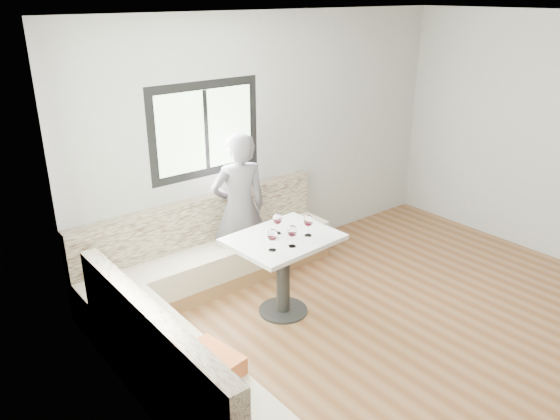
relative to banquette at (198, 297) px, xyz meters
name	(u,v)px	position (x,y,z in m)	size (l,w,h in m)	color
room	(449,199)	(1.51, -1.54, 1.08)	(5.01, 5.01, 2.81)	brown
banquette	(198,297)	(0.00, 0.00, 0.00)	(2.90, 2.80, 0.95)	olive
table	(283,256)	(0.80, -0.28, 0.28)	(1.05, 0.84, 0.82)	black
person	(239,209)	(0.86, 0.54, 0.50)	(0.61, 0.40, 1.66)	#4E484E
olive_ramekin	(271,235)	(0.70, -0.21, 0.51)	(0.10, 0.10, 0.04)	white
wine_glass_a	(272,236)	(0.54, -0.44, 0.63)	(0.09, 0.09, 0.21)	white
wine_glass_b	(292,232)	(0.73, -0.49, 0.63)	(0.09, 0.09, 0.21)	white
wine_glass_c	(308,221)	(1.00, -0.40, 0.63)	(0.09, 0.09, 0.21)	white
wine_glass_d	(277,219)	(0.80, -0.18, 0.63)	(0.09, 0.09, 0.21)	white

